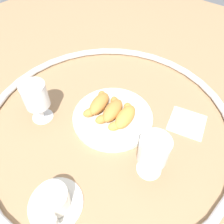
# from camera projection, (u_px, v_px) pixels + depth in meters

# --- Properties ---
(ground_plane) EXTENTS (2.20, 2.20, 0.00)m
(ground_plane) POSITION_uv_depth(u_px,v_px,m) (109.00, 122.00, 0.71)
(ground_plane) COLOR #997551
(table_chrome_rim) EXTENTS (0.80, 0.80, 0.02)m
(table_chrome_rim) POSITION_uv_depth(u_px,v_px,m) (109.00, 120.00, 0.70)
(table_chrome_rim) COLOR silver
(table_chrome_rim) RESTS_ON ground_plane
(pastry_plate) EXTENTS (0.26, 0.26, 0.02)m
(pastry_plate) POSITION_uv_depth(u_px,v_px,m) (112.00, 116.00, 0.71)
(pastry_plate) COLOR silver
(pastry_plate) RESTS_ON ground_plane
(croissant_large) EXTENTS (0.14, 0.08, 0.04)m
(croissant_large) POSITION_uv_depth(u_px,v_px,m) (124.00, 117.00, 0.67)
(croissant_large) COLOR #CC893D
(croissant_large) RESTS_ON pastry_plate
(croissant_small) EXTENTS (0.13, 0.08, 0.04)m
(croissant_small) POSITION_uv_depth(u_px,v_px,m) (111.00, 110.00, 0.69)
(croissant_small) COLOR #BC7A38
(croissant_small) RESTS_ON pastry_plate
(croissant_extra) EXTENTS (0.13, 0.08, 0.04)m
(croissant_extra) POSITION_uv_depth(u_px,v_px,m) (99.00, 104.00, 0.71)
(croissant_extra) COLOR #BC7A38
(croissant_extra) RESTS_ON pastry_plate
(coffee_cup_near) EXTENTS (0.14, 0.14, 0.06)m
(coffee_cup_near) POSITION_uv_depth(u_px,v_px,m) (54.00, 201.00, 0.52)
(coffee_cup_near) COLOR silver
(coffee_cup_near) RESTS_ON ground_plane
(juice_glass_left) EXTENTS (0.08, 0.08, 0.14)m
(juice_glass_left) POSITION_uv_depth(u_px,v_px,m) (153.00, 152.00, 0.53)
(juice_glass_left) COLOR white
(juice_glass_left) RESTS_ON ground_plane
(juice_glass_right) EXTENTS (0.08, 0.08, 0.14)m
(juice_glass_right) POSITION_uv_depth(u_px,v_px,m) (36.00, 97.00, 0.65)
(juice_glass_right) COLOR white
(juice_glass_right) RESTS_ON ground_plane
(folded_napkin) EXTENTS (0.13, 0.13, 0.01)m
(folded_napkin) POSITION_uv_depth(u_px,v_px,m) (187.00, 123.00, 0.70)
(folded_napkin) COLOR silver
(folded_napkin) RESTS_ON ground_plane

